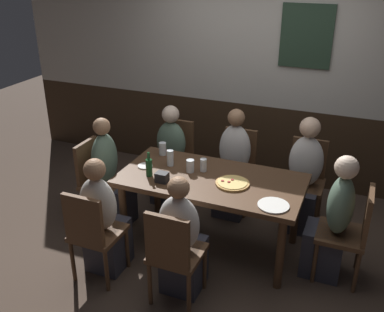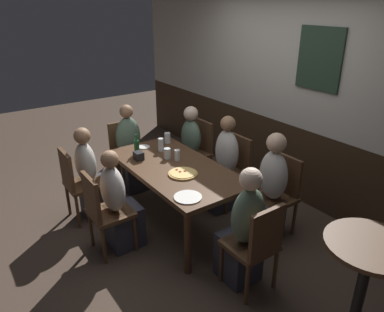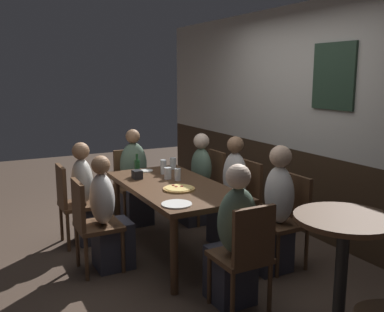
{
  "view_description": "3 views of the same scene",
  "coord_description": "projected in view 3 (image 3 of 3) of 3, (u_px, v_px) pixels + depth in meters",
  "views": [
    {
      "loc": [
        1.2,
        -3.39,
        2.61
      ],
      "look_at": [
        -0.24,
        0.12,
        0.87
      ],
      "focal_mm": 41.27,
      "sensor_mm": 36.0,
      "label": 1
    },
    {
      "loc": [
        3.02,
        -1.9,
        2.4
      ],
      "look_at": [
        0.2,
        0.08,
        0.91
      ],
      "focal_mm": 33.99,
      "sensor_mm": 36.0,
      "label": 2
    },
    {
      "loc": [
        3.8,
        -1.8,
        1.83
      ],
      "look_at": [
        0.12,
        0.14,
        1.03
      ],
      "focal_mm": 40.61,
      "sensor_mm": 36.0,
      "label": 3
    }
  ],
  "objects": [
    {
      "name": "chair_left_far",
      "position": [
        209.0,
        182.0,
        5.41
      ],
      "size": [
        0.4,
        0.4,
        0.88
      ],
      "color": "#513521",
      "rests_on": "ground_plane"
    },
    {
      "name": "pizza",
      "position": [
        179.0,
        189.0,
        4.12
      ],
      "size": [
        0.3,
        0.3,
        0.03
      ],
      "color": "tan",
      "rests_on": "dining_table"
    },
    {
      "name": "chair_left_near",
      "position": [
        72.0,
        200.0,
        4.64
      ],
      "size": [
        0.4,
        0.4,
        0.88
      ],
      "color": "#513521",
      "rests_on": "ground_plane"
    },
    {
      "name": "person_head_west",
      "position": [
        135.0,
        184.0,
        5.34
      ],
      "size": [
        0.37,
        0.34,
        1.16
      ],
      "color": "#2D2D38",
      "rests_on": "ground_plane"
    },
    {
      "name": "beer_glass_half",
      "position": [
        173.0,
        164.0,
        5.01
      ],
      "size": [
        0.07,
        0.07,
        0.13
      ],
      "color": "silver",
      "rests_on": "dining_table"
    },
    {
      "name": "chair_mid_near",
      "position": [
        91.0,
        221.0,
        3.99
      ],
      "size": [
        0.4,
        0.4,
        0.88
      ],
      "color": "#513521",
      "rests_on": "ground_plane"
    },
    {
      "name": "beer_glass_tall",
      "position": [
        168.0,
        174.0,
        4.54
      ],
      "size": [
        0.07,
        0.07,
        0.12
      ],
      "color": "silver",
      "rests_on": "dining_table"
    },
    {
      "name": "pint_glass_amber",
      "position": [
        178.0,
        175.0,
        4.47
      ],
      "size": [
        0.06,
        0.06,
        0.13
      ],
      "color": "silver",
      "rests_on": "dining_table"
    },
    {
      "name": "side_bar_table",
      "position": [
        340.0,
        289.0,
        2.48
      ],
      "size": [
        0.56,
        0.56,
        1.05
      ],
      "color": "black",
      "rests_on": "ground_plane"
    },
    {
      "name": "wall_back",
      "position": [
        303.0,
        120.0,
        4.98
      ],
      "size": [
        6.4,
        0.13,
        2.6
      ],
      "color": "#332316",
      "rests_on": "ground_plane"
    },
    {
      "name": "plate_white_small",
      "position": [
        146.0,
        171.0,
        4.91
      ],
      "size": [
        0.15,
        0.15,
        0.01
      ],
      "primitive_type": "cylinder",
      "color": "white",
      "rests_on": "dining_table"
    },
    {
      "name": "person_mid_near",
      "position": [
        108.0,
        222.0,
        4.07
      ],
      "size": [
        0.34,
        0.37,
        1.1
      ],
      "color": "#2D2D38",
      "rests_on": "ground_plane"
    },
    {
      "name": "person_left_near",
      "position": [
        88.0,
        201.0,
        4.72
      ],
      "size": [
        0.34,
        0.37,
        1.11
      ],
      "color": "#2D2D38",
      "rests_on": "ground_plane"
    },
    {
      "name": "chair_right_far",
      "position": [
        288.0,
        216.0,
        4.12
      ],
      "size": [
        0.4,
        0.4,
        0.88
      ],
      "color": "#513521",
      "rests_on": "ground_plane"
    },
    {
      "name": "pint_glass_pale",
      "position": [
        163.0,
        168.0,
        4.76
      ],
      "size": [
        0.07,
        0.07,
        0.16
      ],
      "color": "silver",
      "rests_on": "dining_table"
    },
    {
      "name": "ground_plane",
      "position": [
        174.0,
        254.0,
        4.47
      ],
      "size": [
        12.0,
        12.0,
        0.0
      ],
      "primitive_type": "plane",
      "color": "#423328"
    },
    {
      "name": "chair_head_west",
      "position": [
        131.0,
        181.0,
        5.47
      ],
      "size": [
        0.4,
        0.4,
        0.88
      ],
      "color": "#513521",
      "rests_on": "ground_plane"
    },
    {
      "name": "plate_white_large",
      "position": [
        177.0,
        204.0,
        3.65
      ],
      "size": [
        0.26,
        0.26,
        0.01
      ],
      "primitive_type": "cylinder",
      "color": "white",
      "rests_on": "dining_table"
    },
    {
      "name": "person_head_east",
      "position": [
        234.0,
        246.0,
        3.42
      ],
      "size": [
        0.37,
        0.34,
        1.16
      ],
      "color": "#2D2D38",
      "rests_on": "ground_plane"
    },
    {
      "name": "person_left_far",
      "position": [
        198.0,
        186.0,
        5.34
      ],
      "size": [
        0.34,
        0.37,
        1.12
      ],
      "color": "#2D2D38",
      "rests_on": "ground_plane"
    },
    {
      "name": "dining_table",
      "position": [
        174.0,
        192.0,
        4.35
      ],
      "size": [
        1.69,
        0.86,
        0.74
      ],
      "color": "#472D1C",
      "rests_on": "ground_plane"
    },
    {
      "name": "chair_mid_far",
      "position": [
        243.0,
        197.0,
        4.77
      ],
      "size": [
        0.4,
        0.4,
        0.88
      ],
      "color": "#513521",
      "rests_on": "ground_plane"
    },
    {
      "name": "condiment_caddy",
      "position": [
        137.0,
        175.0,
        4.55
      ],
      "size": [
        0.11,
        0.09,
        0.09
      ],
      "primitive_type": "cube",
      "color": "black",
      "rests_on": "dining_table"
    },
    {
      "name": "beer_bottle_green",
      "position": [
        137.0,
        167.0,
        4.71
      ],
      "size": [
        0.06,
        0.06,
        0.23
      ],
      "color": "#194723",
      "rests_on": "dining_table"
    },
    {
      "name": "person_mid_far",
      "position": [
        231.0,
        199.0,
        4.69
      ],
      "size": [
        0.34,
        0.37,
        1.17
      ],
      "color": "#2D2D38",
      "rests_on": "ground_plane"
    },
    {
      "name": "person_right_far",
      "position": [
        274.0,
        218.0,
        4.04
      ],
      "size": [
        0.34,
        0.37,
        1.19
      ],
      "color": "#2D2D38",
      "rests_on": "ground_plane"
    },
    {
      "name": "chair_head_east",
      "position": [
        245.0,
        252.0,
        3.28
      ],
      "size": [
        0.4,
        0.4,
        0.88
      ],
      "color": "#513521",
      "rests_on": "ground_plane"
    }
  ]
}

